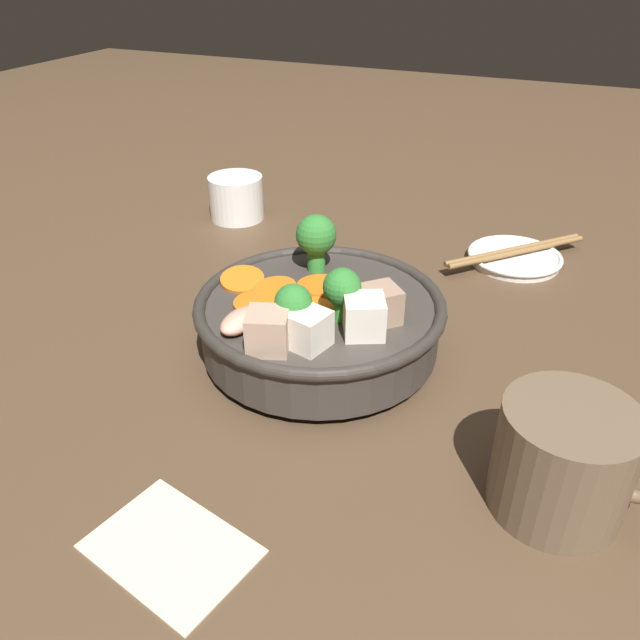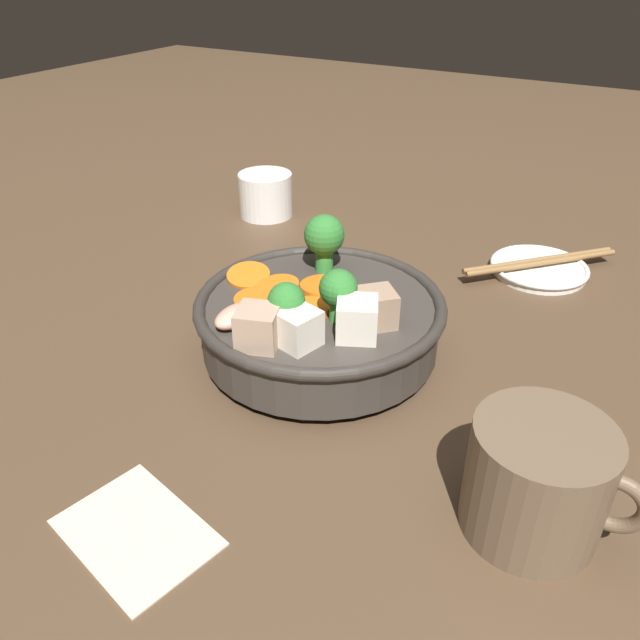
% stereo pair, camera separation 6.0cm
% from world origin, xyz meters
% --- Properties ---
extents(ground_plane, '(3.00, 3.00, 0.00)m').
position_xyz_m(ground_plane, '(0.00, 0.00, 0.00)').
color(ground_plane, '#4C3826').
extents(stirfry_bowl, '(0.24, 0.24, 0.12)m').
position_xyz_m(stirfry_bowl, '(0.00, -0.00, 0.04)').
color(stirfry_bowl, '#38332D').
rests_on(stirfry_bowl, ground_plane).
extents(side_saucer, '(0.12, 0.12, 0.01)m').
position_xyz_m(side_saucer, '(0.15, 0.28, 0.01)').
color(side_saucer, white).
rests_on(side_saucer, ground_plane).
extents(tea_cup, '(0.08, 0.08, 0.06)m').
position_xyz_m(tea_cup, '(-0.25, 0.27, 0.03)').
color(tea_cup, white).
rests_on(tea_cup, ground_plane).
extents(dark_mug, '(0.12, 0.10, 0.09)m').
position_xyz_m(dark_mug, '(0.24, -0.11, 0.04)').
color(dark_mug, brown).
rests_on(dark_mug, ground_plane).
extents(napkin, '(0.12, 0.10, 0.00)m').
position_xyz_m(napkin, '(0.00, -0.26, 0.00)').
color(napkin, beige).
rests_on(napkin, ground_plane).
extents(chopsticks_pair, '(0.15, 0.16, 0.01)m').
position_xyz_m(chopsticks_pair, '(0.15, 0.28, 0.02)').
color(chopsticks_pair, olive).
rests_on(chopsticks_pair, side_saucer).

